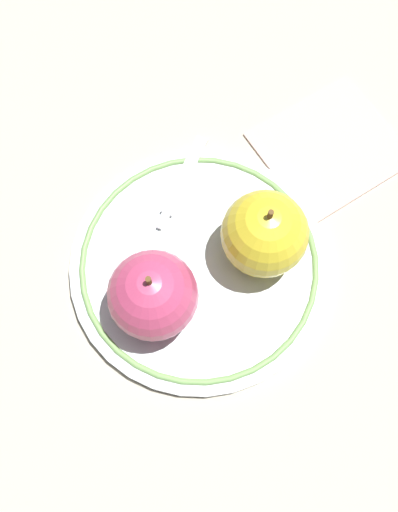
{
  "coord_description": "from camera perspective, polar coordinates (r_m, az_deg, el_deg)",
  "views": [
    {
      "loc": [
        -0.04,
        -0.15,
        0.53
      ],
      "look_at": [
        0.01,
        0.02,
        0.03
      ],
      "focal_mm": 40.0,
      "sensor_mm": 36.0,
      "label": 1
    }
  ],
  "objects": [
    {
      "name": "fork",
      "position": [
        0.56,
        -2.76,
        5.36
      ],
      "size": [
        0.12,
        0.14,
        0.0
      ],
      "rotation": [
        0.0,
        0.0,
        4.06
      ],
      "color": "silver",
      "rests_on": "plate"
    },
    {
      "name": "plate",
      "position": [
        0.55,
        0.0,
        -0.9
      ],
      "size": [
        0.25,
        0.25,
        0.01
      ],
      "color": "silver",
      "rests_on": "ground_plane"
    },
    {
      "name": "ground_plane",
      "position": [
        0.55,
        -0.14,
        -3.13
      ],
      "size": [
        2.0,
        2.0,
        0.0
      ],
      "primitive_type": "plane",
      "color": "#ACA38F"
    },
    {
      "name": "apple_red_whole",
      "position": [
        0.49,
        -4.63,
        -3.94
      ],
      "size": [
        0.08,
        0.08,
        0.09
      ],
      "color": "#B63B62",
      "rests_on": "plate"
    },
    {
      "name": "napkin_folded",
      "position": [
        0.62,
        12.94,
        10.57
      ],
      "size": [
        0.17,
        0.16,
        0.01
      ],
      "primitive_type": "cube",
      "rotation": [
        0.0,
        0.0,
        0.31
      ],
      "color": "#C59F95",
      "rests_on": "ground_plane"
    },
    {
      "name": "apple_second_whole",
      "position": [
        0.51,
        6.57,
        2.21
      ],
      "size": [
        0.08,
        0.08,
        0.09
      ],
      "color": "gold",
      "rests_on": "plate"
    }
  ]
}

